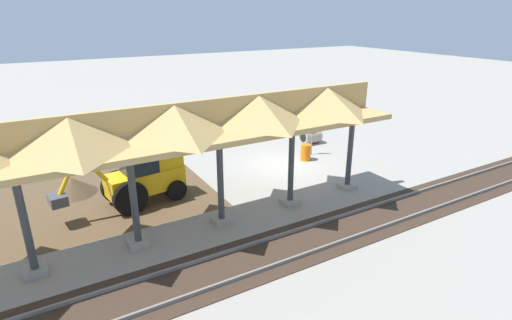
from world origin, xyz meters
TOP-DOWN VIEW (x-y plane):
  - ground_plane at (0.00, 0.00)m, footprint 120.00×120.00m
  - dirt_work_zone at (8.73, -0.62)m, footprint 8.67×7.00m
  - platform_canopy at (7.02, 3.94)m, footprint 17.35×3.20m
  - rail_tracks at (0.00, 6.73)m, footprint 60.00×2.58m
  - stop_sign at (-2.47, -0.63)m, footprint 0.61×0.50m
  - backhoe at (7.55, 0.62)m, footprint 5.45×2.09m
  - dirt_mound at (10.07, -1.84)m, footprint 4.17×4.17m
  - concrete_pipe at (-3.75, -2.37)m, footprint 1.17×1.01m
  - traffic_barrel at (-1.66, -0.08)m, footprint 0.56×0.56m

SIDE VIEW (x-z plane):
  - ground_plane at x=0.00m, z-range 0.00..0.00m
  - dirt_mound at x=10.07m, z-range -0.76..0.76m
  - dirt_work_zone at x=8.73m, z-range 0.00..0.01m
  - rail_tracks at x=0.00m, z-range -0.05..0.10m
  - traffic_barrel at x=-1.66m, z-range 0.00..0.90m
  - concrete_pipe at x=-3.75m, z-range 0.00..0.96m
  - backhoe at x=7.55m, z-range -0.15..2.67m
  - stop_sign at x=-2.47m, z-range 0.43..2.44m
  - platform_canopy at x=7.02m, z-range 1.71..6.61m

